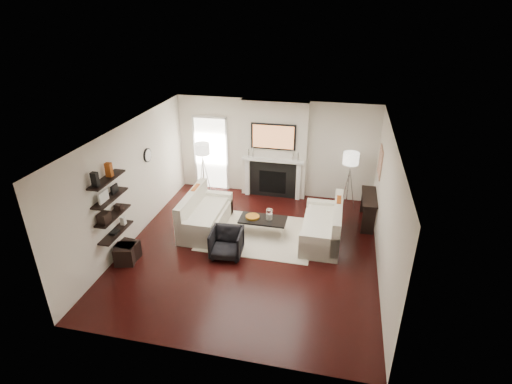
% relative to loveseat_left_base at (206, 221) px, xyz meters
% --- Properties ---
extents(room_envelope, '(6.00, 6.00, 6.00)m').
position_rel_loveseat_left_base_xyz_m(room_envelope, '(1.26, -0.67, 1.14)').
color(room_envelope, black).
rests_on(room_envelope, ground).
extents(chimney_breast, '(1.80, 0.25, 2.70)m').
position_rel_loveseat_left_base_xyz_m(chimney_breast, '(1.26, 2.20, 1.14)').
color(chimney_breast, silver).
rests_on(chimney_breast, floor).
extents(fireplace_surround, '(1.30, 0.02, 1.04)m').
position_rel_loveseat_left_base_xyz_m(fireplace_surround, '(1.26, 2.07, 0.31)').
color(fireplace_surround, black).
rests_on(fireplace_surround, floor).
extents(firebox, '(0.75, 0.02, 0.65)m').
position_rel_loveseat_left_base_xyz_m(firebox, '(1.26, 2.06, 0.24)').
color(firebox, black).
rests_on(firebox, floor).
extents(mantel_pilaster_l, '(0.12, 0.08, 1.10)m').
position_rel_loveseat_left_base_xyz_m(mantel_pilaster_l, '(0.54, 2.04, 0.34)').
color(mantel_pilaster_l, white).
rests_on(mantel_pilaster_l, floor).
extents(mantel_pilaster_r, '(0.12, 0.08, 1.10)m').
position_rel_loveseat_left_base_xyz_m(mantel_pilaster_r, '(1.98, 2.04, 0.34)').
color(mantel_pilaster_r, white).
rests_on(mantel_pilaster_r, floor).
extents(mantel_shelf, '(1.70, 0.18, 0.07)m').
position_rel_loveseat_left_base_xyz_m(mantel_shelf, '(1.26, 2.02, 0.91)').
color(mantel_shelf, white).
rests_on(mantel_shelf, chimney_breast).
extents(tv_body, '(1.20, 0.06, 0.70)m').
position_rel_loveseat_left_base_xyz_m(tv_body, '(1.26, 2.04, 1.57)').
color(tv_body, black).
rests_on(tv_body, chimney_breast).
extents(tv_screen, '(1.10, 0.00, 0.62)m').
position_rel_loveseat_left_base_xyz_m(tv_screen, '(1.26, 2.01, 1.57)').
color(tv_screen, '#BF723F').
rests_on(tv_screen, tv_body).
extents(candlestick_l_tall, '(0.04, 0.04, 0.30)m').
position_rel_loveseat_left_base_xyz_m(candlestick_l_tall, '(0.71, 2.03, 1.09)').
color(candlestick_l_tall, silver).
rests_on(candlestick_l_tall, mantel_shelf).
extents(candlestick_l_short, '(0.04, 0.04, 0.24)m').
position_rel_loveseat_left_base_xyz_m(candlestick_l_short, '(0.58, 2.03, 1.06)').
color(candlestick_l_short, silver).
rests_on(candlestick_l_short, mantel_shelf).
extents(candlestick_r_tall, '(0.04, 0.04, 0.30)m').
position_rel_loveseat_left_base_xyz_m(candlestick_r_tall, '(1.81, 2.03, 1.09)').
color(candlestick_r_tall, silver).
rests_on(candlestick_r_tall, mantel_shelf).
extents(candlestick_r_short, '(0.04, 0.04, 0.24)m').
position_rel_loveseat_left_base_xyz_m(candlestick_r_short, '(1.94, 2.03, 1.06)').
color(candlestick_r_short, silver).
rests_on(candlestick_r_short, mantel_shelf).
extents(hallway_panel, '(0.90, 0.02, 2.10)m').
position_rel_loveseat_left_base_xyz_m(hallway_panel, '(-0.59, 2.31, 0.84)').
color(hallway_panel, white).
rests_on(hallway_panel, floor).
extents(door_trim_l, '(0.06, 0.06, 2.16)m').
position_rel_loveseat_left_base_xyz_m(door_trim_l, '(-1.07, 2.29, 0.84)').
color(door_trim_l, white).
rests_on(door_trim_l, floor).
extents(door_trim_r, '(0.06, 0.06, 2.16)m').
position_rel_loveseat_left_base_xyz_m(door_trim_r, '(-0.11, 2.29, 0.84)').
color(door_trim_r, white).
rests_on(door_trim_r, floor).
extents(door_trim_top, '(1.02, 0.06, 0.06)m').
position_rel_loveseat_left_base_xyz_m(door_trim_top, '(-0.59, 2.29, 1.92)').
color(door_trim_top, white).
rests_on(door_trim_top, wall_back).
extents(rug, '(2.60, 2.00, 0.01)m').
position_rel_loveseat_left_base_xyz_m(rug, '(1.29, -0.00, -0.20)').
color(rug, beige).
rests_on(rug, floor).
extents(loveseat_left_base, '(0.85, 1.80, 0.42)m').
position_rel_loveseat_left_base_xyz_m(loveseat_left_base, '(0.00, 0.00, 0.00)').
color(loveseat_left_base, beige).
rests_on(loveseat_left_base, floor).
extents(loveseat_left_back, '(0.18, 1.80, 0.80)m').
position_rel_loveseat_left_base_xyz_m(loveseat_left_back, '(-0.33, 0.00, 0.32)').
color(loveseat_left_back, beige).
rests_on(loveseat_left_back, floor).
extents(loveseat_left_arm_n, '(0.85, 0.18, 0.60)m').
position_rel_loveseat_left_base_xyz_m(loveseat_left_arm_n, '(0.00, -0.81, 0.09)').
color(loveseat_left_arm_n, beige).
rests_on(loveseat_left_arm_n, floor).
extents(loveseat_left_arm_s, '(0.85, 0.18, 0.60)m').
position_rel_loveseat_left_base_xyz_m(loveseat_left_arm_s, '(0.00, 0.81, 0.09)').
color(loveseat_left_arm_s, beige).
rests_on(loveseat_left_arm_s, floor).
extents(loveseat_left_cushion, '(0.63, 1.44, 0.10)m').
position_rel_loveseat_left_base_xyz_m(loveseat_left_cushion, '(0.05, 0.00, 0.26)').
color(loveseat_left_cushion, beige).
rests_on(loveseat_left_cushion, loveseat_left_base).
extents(pillow_left_orange, '(0.10, 0.42, 0.42)m').
position_rel_loveseat_left_base_xyz_m(pillow_left_orange, '(-0.33, 0.30, 0.52)').
color(pillow_left_orange, '#994312').
rests_on(pillow_left_orange, loveseat_left_cushion).
extents(pillow_left_charcoal, '(0.10, 0.40, 0.40)m').
position_rel_loveseat_left_base_xyz_m(pillow_left_charcoal, '(-0.33, -0.30, 0.51)').
color(pillow_left_charcoal, black).
rests_on(pillow_left_charcoal, loveseat_left_cushion).
extents(loveseat_right_base, '(0.85, 1.80, 0.42)m').
position_rel_loveseat_left_base_xyz_m(loveseat_right_base, '(2.77, 0.09, 0.00)').
color(loveseat_right_base, beige).
rests_on(loveseat_right_base, floor).
extents(loveseat_right_back, '(0.18, 1.80, 0.80)m').
position_rel_loveseat_left_base_xyz_m(loveseat_right_back, '(3.10, 0.09, 0.32)').
color(loveseat_right_back, beige).
rests_on(loveseat_right_back, floor).
extents(loveseat_right_arm_n, '(0.85, 0.18, 0.60)m').
position_rel_loveseat_left_base_xyz_m(loveseat_right_arm_n, '(2.77, -0.72, 0.09)').
color(loveseat_right_arm_n, beige).
rests_on(loveseat_right_arm_n, floor).
extents(loveseat_right_arm_s, '(0.85, 0.18, 0.60)m').
position_rel_loveseat_left_base_xyz_m(loveseat_right_arm_s, '(2.77, 0.90, 0.09)').
color(loveseat_right_arm_s, beige).
rests_on(loveseat_right_arm_s, floor).
extents(loveseat_right_cushion, '(0.63, 1.44, 0.10)m').
position_rel_loveseat_left_base_xyz_m(loveseat_right_cushion, '(2.72, 0.09, 0.26)').
color(loveseat_right_cushion, beige).
rests_on(loveseat_right_cushion, loveseat_right_base).
extents(pillow_right_orange, '(0.10, 0.42, 0.42)m').
position_rel_loveseat_left_base_xyz_m(pillow_right_orange, '(3.10, 0.39, 0.52)').
color(pillow_right_orange, '#994312').
rests_on(pillow_right_orange, loveseat_right_cushion).
extents(pillow_right_charcoal, '(0.10, 0.40, 0.40)m').
position_rel_loveseat_left_base_xyz_m(pillow_right_charcoal, '(3.10, -0.21, 0.51)').
color(pillow_right_charcoal, black).
rests_on(pillow_right_charcoal, loveseat_right_cushion).
extents(coffee_table, '(1.10, 0.55, 0.04)m').
position_rel_loveseat_left_base_xyz_m(coffee_table, '(1.40, 0.02, 0.19)').
color(coffee_table, black).
rests_on(coffee_table, floor).
extents(coffee_leg_nw, '(0.02, 0.02, 0.38)m').
position_rel_loveseat_left_base_xyz_m(coffee_leg_nw, '(0.90, -0.20, -0.02)').
color(coffee_leg_nw, silver).
rests_on(coffee_leg_nw, floor).
extents(coffee_leg_ne, '(0.02, 0.02, 0.38)m').
position_rel_loveseat_left_base_xyz_m(coffee_leg_ne, '(1.90, -0.20, -0.02)').
color(coffee_leg_ne, silver).
rests_on(coffee_leg_ne, floor).
extents(coffee_leg_sw, '(0.02, 0.02, 0.38)m').
position_rel_loveseat_left_base_xyz_m(coffee_leg_sw, '(0.90, 0.24, -0.02)').
color(coffee_leg_sw, silver).
rests_on(coffee_leg_sw, floor).
extents(coffee_leg_se, '(0.02, 0.02, 0.38)m').
position_rel_loveseat_left_base_xyz_m(coffee_leg_se, '(1.90, 0.24, -0.02)').
color(coffee_leg_se, silver).
rests_on(coffee_leg_se, floor).
extents(hurricane_glass, '(0.15, 0.15, 0.26)m').
position_rel_loveseat_left_base_xyz_m(hurricane_glass, '(1.55, 0.02, 0.35)').
color(hurricane_glass, white).
rests_on(hurricane_glass, coffee_table).
extents(hurricane_candle, '(0.11, 0.11, 0.17)m').
position_rel_loveseat_left_base_xyz_m(hurricane_candle, '(1.55, 0.02, 0.29)').
color(hurricane_candle, white).
rests_on(hurricane_candle, coffee_table).
extents(copper_bowl, '(0.33, 0.33, 0.05)m').
position_rel_loveseat_left_base_xyz_m(copper_bowl, '(1.15, 0.02, 0.24)').
color(copper_bowl, '#C27D20').
rests_on(copper_bowl, coffee_table).
extents(armchair, '(0.71, 0.67, 0.69)m').
position_rel_loveseat_left_base_xyz_m(armchair, '(0.81, -0.99, 0.13)').
color(armchair, black).
rests_on(armchair, floor).
extents(lamp_left_post, '(0.02, 0.02, 1.20)m').
position_rel_loveseat_left_base_xyz_m(lamp_left_post, '(-0.59, 1.60, 0.39)').
color(lamp_left_post, silver).
rests_on(lamp_left_post, floor).
extents(lamp_left_shade, '(0.40, 0.40, 0.30)m').
position_rel_loveseat_left_base_xyz_m(lamp_left_shade, '(-0.59, 1.60, 1.24)').
color(lamp_left_shade, white).
rests_on(lamp_left_shade, lamp_left_post).
extents(lamp_left_leg_a, '(0.25, 0.02, 1.23)m').
position_rel_loveseat_left_base_xyz_m(lamp_left_leg_a, '(-0.48, 1.60, 0.39)').
color(lamp_left_leg_a, silver).
rests_on(lamp_left_leg_a, floor).
extents(lamp_left_leg_b, '(0.14, 0.22, 1.23)m').
position_rel_loveseat_left_base_xyz_m(lamp_left_leg_b, '(-0.65, 1.69, 0.39)').
color(lamp_left_leg_b, silver).
rests_on(lamp_left_leg_b, floor).
extents(lamp_left_leg_c, '(0.14, 0.22, 1.23)m').
position_rel_loveseat_left_base_xyz_m(lamp_left_leg_c, '(-0.65, 1.50, 0.39)').
color(lamp_left_leg_c, silver).
rests_on(lamp_left_leg_c, floor).
extents(lamp_right_post, '(0.02, 0.02, 1.20)m').
position_rel_loveseat_left_base_xyz_m(lamp_right_post, '(3.31, 1.74, 0.39)').
color(lamp_right_post, silver).
rests_on(lamp_right_post, floor).
extents(lamp_right_shade, '(0.40, 0.40, 0.30)m').
position_rel_loveseat_left_base_xyz_m(lamp_right_shade, '(3.31, 1.74, 1.24)').
color(lamp_right_shade, white).
rests_on(lamp_right_shade, lamp_right_post).
extents(lamp_right_leg_a, '(0.25, 0.02, 1.23)m').
position_rel_loveseat_left_base_xyz_m(lamp_right_leg_a, '(3.42, 1.74, 0.39)').
color(lamp_right_leg_a, silver).
rests_on(lamp_right_leg_a, floor).
extents(lamp_right_leg_b, '(0.14, 0.22, 1.23)m').
position_rel_loveseat_left_base_xyz_m(lamp_right_leg_b, '(3.25, 1.84, 0.39)').
color(lamp_right_leg_b, silver).
rests_on(lamp_right_leg_b, floor).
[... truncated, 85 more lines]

